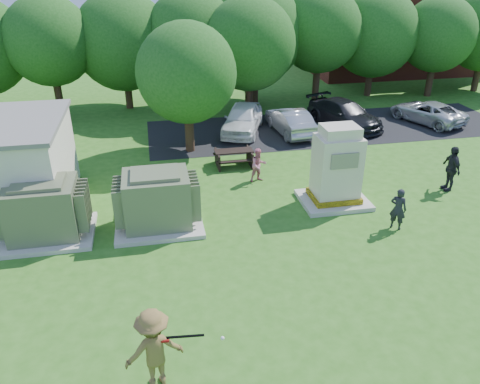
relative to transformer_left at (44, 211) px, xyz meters
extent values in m
plane|color=#2D6619|center=(6.50, -4.50, -0.97)|extent=(120.00, 120.00, 0.00)
cube|color=maroon|center=(24.50, 22.50, 3.03)|extent=(15.00, 8.00, 8.00)
cube|color=#232326|center=(13.50, 9.00, -0.96)|extent=(20.00, 6.00, 0.01)
cube|color=beige|center=(0.00, 0.00, -0.89)|extent=(3.00, 2.40, 0.15)
cube|color=#5C6548|center=(0.00, 0.00, 0.08)|extent=(2.20, 1.80, 1.80)
cube|color=#5C6548|center=(0.00, 0.00, 1.04)|extent=(1.60, 1.30, 0.12)
cube|color=#5C6548|center=(-1.27, 0.00, 0.11)|extent=(0.32, 1.50, 1.35)
cube|color=#5C6548|center=(1.27, 0.00, 0.11)|extent=(0.32, 1.50, 1.35)
cube|color=beige|center=(3.70, 0.00, -0.89)|extent=(3.00, 2.40, 0.15)
cube|color=#616B4A|center=(3.70, 0.00, 0.08)|extent=(2.20, 1.80, 1.80)
cube|color=#616B4A|center=(3.70, 0.00, 1.04)|extent=(1.60, 1.30, 0.12)
cube|color=#616B4A|center=(2.43, 0.00, 0.11)|extent=(0.32, 1.50, 1.35)
cube|color=#616B4A|center=(4.97, 0.00, 0.11)|extent=(0.32, 1.50, 1.35)
cube|color=beige|center=(10.37, 0.50, -0.88)|extent=(2.53, 2.07, 0.17)
cube|color=yellow|center=(10.37, 0.50, -0.69)|extent=(1.78, 1.44, 0.21)
cube|color=beige|center=(10.37, 0.50, 0.56)|extent=(1.61, 1.26, 2.30)
cube|color=beige|center=(10.37, 0.50, 1.91)|extent=(1.32, 1.03, 0.40)
cube|color=gray|center=(10.37, -0.17, 1.02)|extent=(1.03, 0.05, 0.57)
cube|color=black|center=(7.26, 4.77, -0.26)|extent=(1.72, 0.67, 0.06)
cube|color=black|center=(7.26, 5.29, -0.55)|extent=(1.72, 0.24, 0.05)
cube|color=black|center=(7.26, 4.24, -0.55)|extent=(1.72, 0.24, 0.05)
cube|color=black|center=(6.51, 4.77, -0.62)|extent=(0.08, 1.29, 0.71)
cube|color=black|center=(8.00, 4.77, -0.62)|extent=(0.08, 1.29, 0.71)
imported|color=brown|center=(3.37, -6.88, 0.02)|extent=(1.39, 0.96, 1.98)
imported|color=black|center=(11.78, -1.76, -0.21)|extent=(0.65, 0.64, 1.52)
imported|color=#CF6E89|center=(7.97, 2.94, -0.24)|extent=(0.80, 0.69, 1.45)
imported|color=#232328|center=(15.33, 0.66, -0.04)|extent=(0.50, 1.11, 1.86)
imported|color=white|center=(8.57, 9.20, -0.21)|extent=(3.28, 4.79, 1.52)
imported|color=#A4A4A9|center=(11.00, 8.55, -0.29)|extent=(1.82, 4.23, 1.36)
imported|color=black|center=(14.32, 9.08, -0.26)|extent=(3.57, 5.26, 1.41)
imported|color=silver|center=(19.23, 8.82, -0.36)|extent=(3.48, 4.81, 1.22)
cylinder|color=black|center=(4.02, -6.96, 0.33)|extent=(0.85, 0.14, 0.06)
cylinder|color=maroon|center=(3.59, -7.01, 0.33)|extent=(0.23, 0.08, 0.06)
sphere|color=white|center=(4.84, -6.95, 0.11)|extent=(0.09, 0.09, 0.09)
cylinder|color=#47301E|center=(-1.50, 14.30, 0.43)|extent=(0.44, 0.44, 2.80)
sphere|color=#235B1C|center=(-1.50, 14.30, 3.33)|extent=(5.00, 5.00, 5.00)
cylinder|color=#47301E|center=(2.50, 15.10, 0.18)|extent=(0.44, 0.44, 2.30)
sphere|color=#235B1C|center=(2.50, 15.10, 3.07)|extent=(5.80, 5.80, 5.80)
cylinder|color=#47301E|center=(6.50, 14.20, 0.38)|extent=(0.44, 0.44, 2.70)
sphere|color=#235B1C|center=(6.50, 14.20, 3.35)|extent=(5.40, 5.40, 5.40)
cylinder|color=#47301E|center=(10.50, 14.80, 0.28)|extent=(0.44, 0.44, 2.50)
sphere|color=#235B1C|center=(10.50, 14.80, 3.33)|extent=(6.00, 6.00, 6.00)
cylinder|color=#47301E|center=(14.50, 14.40, 0.48)|extent=(0.44, 0.44, 2.90)
sphere|color=#235B1C|center=(14.50, 14.40, 3.49)|extent=(5.20, 5.20, 5.20)
cylinder|color=#47301E|center=(18.50, 15.00, 0.23)|extent=(0.44, 0.44, 2.40)
sphere|color=#235B1C|center=(18.50, 15.00, 3.11)|extent=(5.60, 5.60, 5.60)
cylinder|color=#47301E|center=(22.50, 14.10, 0.33)|extent=(0.44, 0.44, 2.60)
sphere|color=#235B1C|center=(22.50, 14.10, 3.07)|extent=(4.80, 4.80, 4.80)
cylinder|color=#47301E|center=(26.50, 14.70, 0.28)|extent=(0.44, 0.44, 2.50)
cylinder|color=#47301E|center=(5.50, 7.00, 0.23)|extent=(0.44, 0.44, 2.40)
sphere|color=#235B1C|center=(5.50, 7.00, 2.81)|extent=(4.60, 4.60, 4.60)
cylinder|color=#47301E|center=(9.50, 12.00, 0.33)|extent=(0.44, 0.44, 2.60)
sphere|color=#235B1C|center=(9.50, 12.00, 3.19)|extent=(5.20, 5.20, 5.20)
camera|label=1|loc=(3.73, -14.49, 7.46)|focal=35.00mm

